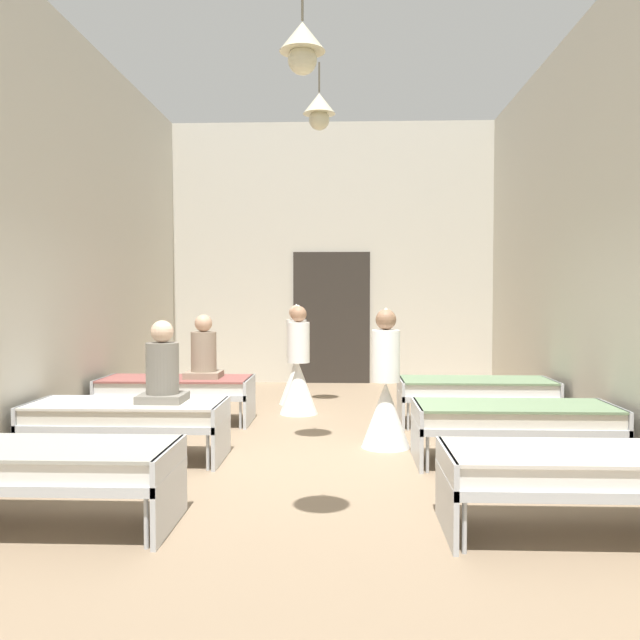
{
  "coord_description": "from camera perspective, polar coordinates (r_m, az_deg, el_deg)",
  "views": [
    {
      "loc": [
        0.26,
        -6.42,
        1.63
      ],
      "look_at": [
        0.0,
        0.36,
        1.37
      ],
      "focal_mm": 37.47,
      "sensor_mm": 36.0,
      "label": 1
    }
  ],
  "objects": [
    {
      "name": "nurse_near_aisle",
      "position": [
        9.1,
        -1.84,
        -4.73
      ],
      "size": [
        0.52,
        0.52,
        1.49
      ],
      "rotation": [
        0.0,
        0.0,
        1.36
      ],
      "color": "white",
      "rests_on": "ground"
    },
    {
      "name": "nurse_far_aisle",
      "position": [
        9.92,
        -2.02,
        -4.15
      ],
      "size": [
        0.52,
        0.52,
        1.49
      ],
      "rotation": [
        0.0,
        0.0,
        3.59
      ],
      "color": "white",
      "rests_on": "ground"
    },
    {
      "name": "bed_left_row_2",
      "position": [
        8.67,
        -12.16,
        -5.72
      ],
      "size": [
        1.9,
        0.84,
        0.57
      ],
      "color": "#B7BCC1",
      "rests_on": "ground"
    },
    {
      "name": "patient_seated_primary",
      "position": [
        8.55,
        -9.91,
        -2.92
      ],
      "size": [
        0.44,
        0.44,
        0.8
      ],
      "color": "gray",
      "rests_on": "bed_left_row_2"
    },
    {
      "name": "bed_left_row_1",
      "position": [
        6.87,
        -16.14,
        -7.84
      ],
      "size": [
        1.9,
        0.84,
        0.57
      ],
      "color": "#B7BCC1",
      "rests_on": "ground"
    },
    {
      "name": "ground_plane",
      "position": [
        6.64,
        -0.12,
        -12.43
      ],
      "size": [
        6.46,
        12.23,
        0.1
      ],
      "primitive_type": "cube",
      "color": "#8C755B"
    },
    {
      "name": "nurse_mid_aisle",
      "position": [
        7.16,
        5.63,
        -6.63
      ],
      "size": [
        0.52,
        0.52,
        1.49
      ],
      "rotation": [
        0.0,
        0.0,
        2.32
      ],
      "color": "white",
      "rests_on": "ground"
    },
    {
      "name": "bed_right_row_1",
      "position": [
        6.72,
        16.26,
        -8.06
      ],
      "size": [
        1.9,
        0.84,
        0.57
      ],
      "color": "#B7BCC1",
      "rests_on": "ground"
    },
    {
      "name": "bed_right_row_2",
      "position": [
        8.56,
        13.16,
        -5.84
      ],
      "size": [
        1.9,
        0.84,
        0.57
      ],
      "color": "#B7BCC1",
      "rests_on": "ground"
    },
    {
      "name": "bed_left_row_0",
      "position": [
        5.14,
        -22.96,
        -11.34
      ],
      "size": [
        1.9,
        0.84,
        0.57
      ],
      "color": "#B7BCC1",
      "rests_on": "ground"
    },
    {
      "name": "room_shell",
      "position": [
        7.74,
        0.26,
        7.84
      ],
      "size": [
        6.26,
        11.83,
        4.76
      ],
      "color": "beige",
      "rests_on": "ground"
    },
    {
      "name": "bed_right_row_0",
      "position": [
        4.94,
        21.71,
        -11.86
      ],
      "size": [
        1.9,
        0.84,
        0.57
      ],
      "color": "#B7BCC1",
      "rests_on": "ground"
    },
    {
      "name": "patient_seated_secondary",
      "position": [
        6.72,
        -13.31,
        -4.34
      ],
      "size": [
        0.44,
        0.44,
        0.8
      ],
      "color": "slate",
      "rests_on": "bed_left_row_1"
    }
  ]
}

